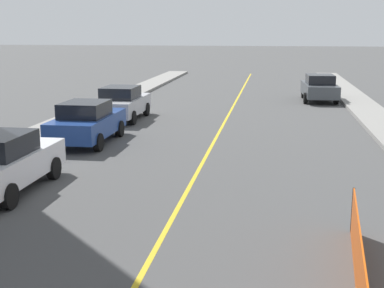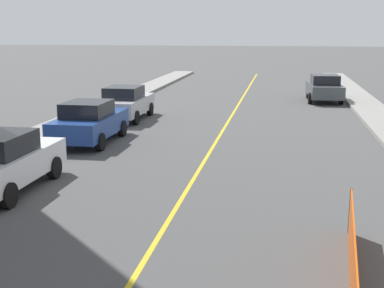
{
  "view_description": "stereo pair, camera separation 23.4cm",
  "coord_description": "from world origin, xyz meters",
  "px_view_note": "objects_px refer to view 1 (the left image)",
  "views": [
    {
      "loc": [
        2.19,
        14.18,
        4.24
      ],
      "look_at": [
        -0.07,
        28.97,
        1.0
      ],
      "focal_mm": 50.0,
      "sensor_mm": 36.0,
      "label": 1
    },
    {
      "loc": [
        2.42,
        14.22,
        4.24
      ],
      "look_at": [
        -0.07,
        28.97,
        1.0
      ],
      "focal_mm": 50.0,
      "sensor_mm": 36.0,
      "label": 2
    }
  ],
  "objects_px": {
    "parked_car_curb_near": "(1,162)",
    "parked_car_curb_far": "(122,103)",
    "parked_car_opposite_side": "(319,88)",
    "parked_car_curb_mid": "(87,122)"
  },
  "relations": [
    {
      "from": "parked_car_curb_near",
      "to": "parked_car_curb_mid",
      "type": "relative_size",
      "value": 1.0
    },
    {
      "from": "parked_car_curb_near",
      "to": "parked_car_opposite_side",
      "type": "distance_m",
      "value": 22.1
    },
    {
      "from": "parked_car_curb_near",
      "to": "parked_car_curb_far",
      "type": "distance_m",
      "value": 11.6
    },
    {
      "from": "parked_car_curb_far",
      "to": "parked_car_curb_near",
      "type": "bearing_deg",
      "value": -89.93
    },
    {
      "from": "parked_car_curb_near",
      "to": "parked_car_curb_far",
      "type": "xyz_separation_m",
      "value": [
        -0.05,
        11.6,
        0.0
      ]
    },
    {
      "from": "parked_car_opposite_side",
      "to": "parked_car_curb_near",
      "type": "bearing_deg",
      "value": -118.93
    },
    {
      "from": "parked_car_curb_mid",
      "to": "parked_car_curb_far",
      "type": "height_order",
      "value": "same"
    },
    {
      "from": "parked_car_curb_near",
      "to": "parked_car_curb_far",
      "type": "height_order",
      "value": "same"
    },
    {
      "from": "parked_car_curb_mid",
      "to": "parked_car_curb_far",
      "type": "relative_size",
      "value": 1.0
    },
    {
      "from": "parked_car_curb_far",
      "to": "parked_car_opposite_side",
      "type": "bearing_deg",
      "value": 39.96
    }
  ]
}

